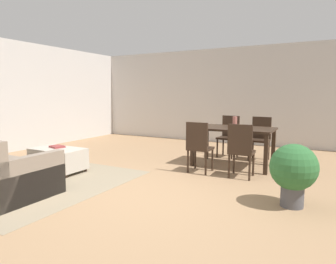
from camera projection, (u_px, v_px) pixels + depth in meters
The scene contains 12 objects.
ground_plane at pixel (138, 194), 4.24m from camera, with size 10.80×10.80×0.00m, color #9E7A56.
wall_back at pixel (237, 96), 8.42m from camera, with size 9.00×0.12×2.70m, color beige.
area_rug at pixel (28, 180), 4.91m from camera, with size 3.00×2.80×0.01m, color gray.
ottoman_table at pixel (58, 158), 5.42m from camera, with size 0.97×0.56×0.43m.
dining_table at pixel (233, 132), 5.83m from camera, with size 1.52×0.88×0.76m.
dining_chair_near_left at pixel (199, 144), 5.31m from camera, with size 0.40×0.40×0.92m.
dining_chair_near_right at pixel (241, 148), 4.97m from camera, with size 0.42×0.42×0.92m.
dining_chair_far_left at pixel (229, 134), 6.74m from camera, with size 0.43×0.43×0.92m.
dining_chair_far_right at pixel (260, 136), 6.39m from camera, with size 0.41×0.41×0.92m.
vase_centerpiece at pixel (235, 122), 5.76m from camera, with size 0.09×0.09×0.22m, color #B26659.
book_on_ottoman at pixel (57, 147), 5.49m from camera, with size 0.26×0.20×0.03m, color maroon.
potted_plant at pixel (294, 170), 3.71m from camera, with size 0.58×0.58×0.80m.
Camera 1 is at (2.33, -3.39, 1.41)m, focal length 31.93 mm.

